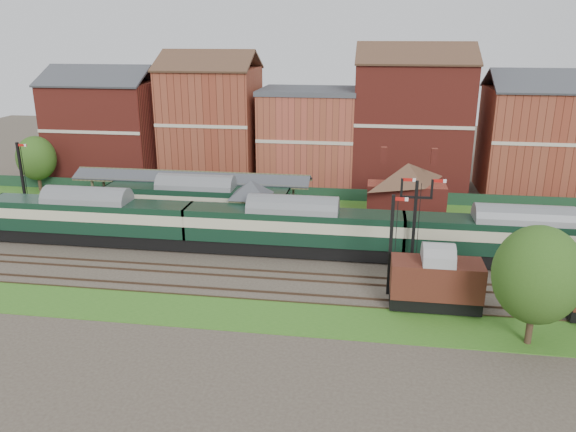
# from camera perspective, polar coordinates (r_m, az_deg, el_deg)

# --- Properties ---
(ground) EXTENTS (160.00, 160.00, 0.00)m
(ground) POSITION_cam_1_polar(r_m,az_deg,el_deg) (51.82, -1.18, -3.80)
(ground) COLOR #473D33
(ground) RESTS_ON ground
(grass_back) EXTENTS (90.00, 4.50, 0.06)m
(grass_back) POSITION_cam_1_polar(r_m,az_deg,el_deg) (66.75, 1.14, 1.30)
(grass_back) COLOR #2D6619
(grass_back) RESTS_ON ground
(grass_front) EXTENTS (90.00, 5.00, 0.06)m
(grass_front) POSITION_cam_1_polar(r_m,az_deg,el_deg) (41.12, -4.05, -9.93)
(grass_front) COLOR #2D6619
(grass_front) RESTS_ON ground
(fence) EXTENTS (90.00, 0.12, 1.50)m
(fence) POSITION_cam_1_polar(r_m,az_deg,el_deg) (68.45, 1.36, 2.36)
(fence) COLOR #193823
(fence) RESTS_ON ground
(platform) EXTENTS (55.00, 3.40, 1.00)m
(platform) POSITION_cam_1_polar(r_m,az_deg,el_deg) (61.58, -4.24, 0.26)
(platform) COLOR #2D2D2D
(platform) RESTS_ON ground
(signal_box) EXTENTS (5.40, 5.40, 6.00)m
(signal_box) POSITION_cam_1_polar(r_m,az_deg,el_deg) (54.30, -3.75, 0.78)
(signal_box) COLOR #6B7F5A
(signal_box) RESTS_ON ground
(brick_hut) EXTENTS (3.20, 2.64, 2.94)m
(brick_hut) POSITION_cam_1_polar(r_m,az_deg,el_deg) (53.86, 4.65, -1.62)
(brick_hut) COLOR brown
(brick_hut) RESTS_ON ground
(station_building) EXTENTS (8.10, 8.10, 5.90)m
(station_building) POSITION_cam_1_polar(r_m,az_deg,el_deg) (59.27, 11.95, 2.68)
(station_building) COLOR maroon
(station_building) RESTS_ON platform
(canopy) EXTENTS (26.00, 3.89, 4.08)m
(canopy) POSITION_cam_1_polar(r_m,az_deg,el_deg) (62.04, -9.76, 4.10)
(canopy) COLOR #4D4C30
(canopy) RESTS_ON platform
(semaphore_bracket) EXTENTS (3.60, 0.25, 8.18)m
(semaphore_bracket) POSITION_cam_1_polar(r_m,az_deg,el_deg) (47.37, 12.76, -0.43)
(semaphore_bracket) COLOR black
(semaphore_bracket) RESTS_ON ground
(semaphore_platform_end) EXTENTS (1.23, 0.25, 8.00)m
(semaphore_platform_end) POSITION_cam_1_polar(r_m,az_deg,el_deg) (68.96, -25.39, 3.64)
(semaphore_platform_end) COLOR black
(semaphore_platform_end) RESTS_ON ground
(semaphore_siding) EXTENTS (1.23, 0.25, 8.00)m
(semaphore_siding) POSITION_cam_1_polar(r_m,az_deg,el_deg) (43.16, 10.42, -2.79)
(semaphore_siding) COLOR black
(semaphore_siding) RESTS_ON ground
(town_backdrop) EXTENTS (69.00, 10.00, 16.00)m
(town_backdrop) POSITION_cam_1_polar(r_m,az_deg,el_deg) (73.89, 1.96, 8.50)
(town_backdrop) COLOR maroon
(town_backdrop) RESTS_ON ground
(dmu_train) EXTENTS (58.92, 3.09, 4.53)m
(dmu_train) POSITION_cam_1_polar(r_m,az_deg,el_deg) (50.67, 0.52, -1.13)
(dmu_train) COLOR black
(dmu_train) RESTS_ON ground
(platform_railcar) EXTENTS (19.37, 3.05, 4.46)m
(platform_railcar) POSITION_cam_1_polar(r_m,az_deg,el_deg) (59.13, -9.23, 1.43)
(platform_railcar) COLOR black
(platform_railcar) RESTS_ON ground
(goods_van_a) EXTENTS (6.49, 2.81, 3.94)m
(goods_van_a) POSITION_cam_1_polar(r_m,az_deg,el_deg) (42.31, 14.80, -6.38)
(goods_van_a) COLOR black
(goods_van_a) RESTS_ON ground
(tree_far) EXTENTS (5.54, 5.54, 8.09)m
(tree_far) POSITION_cam_1_polar(r_m,az_deg,el_deg) (38.66, 24.01, -5.50)
(tree_far) COLOR #382619
(tree_far) RESTS_ON ground
(tree_back) EXTENTS (4.84, 4.84, 7.08)m
(tree_back) POSITION_cam_1_polar(r_m,az_deg,el_deg) (77.87, -24.21, 5.38)
(tree_back) COLOR #382619
(tree_back) RESTS_ON ground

